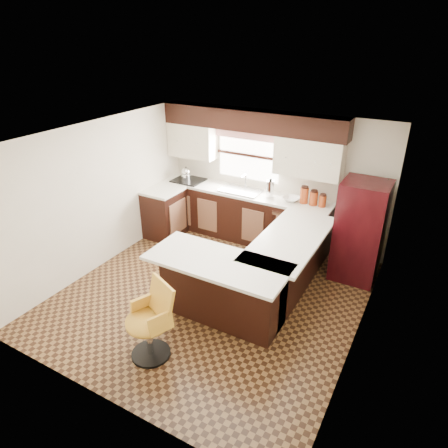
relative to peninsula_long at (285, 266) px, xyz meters
The scene contains 30 objects.
floor 1.18m from the peninsula_long, 145.22° to the right, with size 4.40×4.40×0.00m, color #49301A.
ceiling 2.24m from the peninsula_long, 145.22° to the right, with size 4.40×4.40×0.00m, color silver.
wall_back 1.96m from the peninsula_long, 119.74° to the left, with size 4.40×4.40×0.00m, color beige.
wall_front 3.06m from the peninsula_long, 107.67° to the right, with size 4.40×4.40×0.00m, color beige.
wall_left 3.15m from the peninsula_long, 168.23° to the right, with size 4.40×4.40×0.00m, color beige.
wall_right 1.55m from the peninsula_long, 27.51° to the right, with size 4.40×4.40×0.00m, color beige.
base_cab_back 1.86m from the peninsula_long, 136.64° to the left, with size 3.30×0.60×0.90m, color black.
base_cab_left 2.77m from the peninsula_long, 166.97° to the left, with size 0.60×0.70×0.90m, color black.
counter_back 1.92m from the peninsula_long, 136.64° to the left, with size 3.30×0.60×0.04m, color silver.
counter_left 2.81m from the peninsula_long, 166.97° to the left, with size 0.60×0.70×0.04m, color silver.
soffit 2.60m from the peninsula_long, 132.88° to the left, with size 3.40×0.35×0.36m, color black.
upper_cab_left 3.15m from the peninsula_long, 150.95° to the left, with size 0.94×0.35×0.64m, color beige.
upper_cab_right 1.90m from the peninsula_long, 98.93° to the left, with size 1.14×0.35×0.64m, color beige.
window_pane 2.36m from the peninsula_long, 132.00° to the left, with size 1.20×0.02×0.90m, color white.
valance 2.54m from the peninsula_long, 132.74° to the left, with size 1.30×0.06×0.18m, color #D19B93.
sink 1.95m from the peninsula_long, 138.13° to the left, with size 0.75×0.45×0.03m, color #B2B2B7.
dishwasher 1.05m from the peninsula_long, 109.47° to the left, with size 0.58×0.03×0.78m, color black.
cooktop 2.89m from the peninsula_long, 153.80° to the left, with size 0.58×0.50×0.03m, color black.
peninsula_long is the anchor object (origin of this frame).
peninsula_return 1.11m from the peninsula_long, 118.30° to the right, with size 1.65×0.60×0.90m, color black.
counter_pen_long 0.48m from the peninsula_long, ahead, with size 0.84×1.95×0.04m, color silver.
counter_pen_return 1.29m from the peninsula_long, 117.10° to the right, with size 1.89×0.84×0.04m, color silver.
refrigerator 1.32m from the peninsula_long, 48.98° to the left, with size 0.69×0.67×1.62m, color black.
bar_chair 2.26m from the peninsula_long, 114.15° to the right, with size 0.53×0.53×0.99m, color gold, non-canonical shape.
kettle 2.96m from the peninsula_long, 154.23° to the left, with size 0.19×0.19×0.25m, color silver, non-canonical shape.
percolator 1.65m from the peninsula_long, 122.97° to the left, with size 0.14×0.14×0.30m, color silver.
mixing_bowl 1.45m from the peninsula_long, 108.51° to the left, with size 0.29×0.29×0.07m, color white.
canister_large 1.46m from the peninsula_long, 99.13° to the left, with size 0.14×0.14×0.28m, color #9F3B15.
canister_med 1.43m from the peninsula_long, 91.78° to the left, with size 0.14×0.14×0.23m, color #9F3B15.
canister_small 1.43m from the peninsula_long, 84.89° to the left, with size 0.12×0.12×0.20m, color #9F3B15.
Camera 1 is at (2.59, -4.25, 3.63)m, focal length 32.00 mm.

